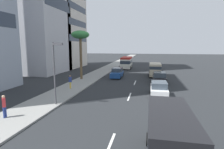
% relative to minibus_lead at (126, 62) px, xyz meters
% --- Properties ---
extents(ground_plane, '(198.00, 198.00, 0.00)m').
position_rel_minibus_lead_xyz_m(ground_plane, '(-9.61, -3.44, -1.57)').
color(ground_plane, '#26282B').
extents(sidewalk_right, '(162.00, 3.81, 0.15)m').
position_rel_minibus_lead_xyz_m(sidewalk_right, '(-9.61, 4.47, -1.49)').
color(sidewalk_right, gray).
rests_on(sidewalk_right, ground_plane).
extents(lane_stripe_near, '(3.20, 0.16, 0.01)m').
position_rel_minibus_lead_xyz_m(lane_stripe_near, '(-35.81, -3.44, -1.56)').
color(lane_stripe_near, silver).
rests_on(lane_stripe_near, ground_plane).
extents(lane_stripe_mid, '(3.20, 0.16, 0.01)m').
position_rel_minibus_lead_xyz_m(lane_stripe_mid, '(-25.33, -3.44, -1.56)').
color(lane_stripe_mid, silver).
rests_on(lane_stripe_mid, ground_plane).
extents(lane_stripe_far, '(3.20, 0.16, 0.01)m').
position_rel_minibus_lead_xyz_m(lane_stripe_far, '(-17.33, -3.44, -1.56)').
color(lane_stripe_far, silver).
rests_on(lane_stripe_far, ground_plane).
extents(minibus_lead, '(6.17, 2.41, 2.85)m').
position_rel_minibus_lead_xyz_m(minibus_lead, '(0.00, 0.00, 0.00)').
color(minibus_lead, silver).
rests_on(minibus_lead, ground_plane).
extents(van_second, '(4.75, 2.14, 2.40)m').
position_rel_minibus_lead_xyz_m(van_second, '(-10.61, -6.53, -0.19)').
color(van_second, beige).
rests_on(van_second, ground_plane).
extents(van_third, '(5.31, 2.10, 2.60)m').
position_rel_minibus_lead_xyz_m(van_third, '(-36.80, -6.48, -0.09)').
color(van_third, black).
rests_on(van_third, ground_plane).
extents(car_fourth, '(4.38, 1.89, 1.61)m').
position_rel_minibus_lead_xyz_m(car_fourth, '(-24.26, -6.61, -0.80)').
color(car_fourth, white).
rests_on(car_fourth, ground_plane).
extents(car_fifth, '(4.20, 1.93, 1.61)m').
position_rel_minibus_lead_xyz_m(car_fifth, '(-4.69, -7.00, -0.81)').
color(car_fifth, silver).
rests_on(car_fifth, ground_plane).
extents(car_sixth, '(4.33, 1.84, 1.71)m').
position_rel_minibus_lead_xyz_m(car_sixth, '(-13.30, 0.03, -0.76)').
color(car_sixth, '#1E478C').
rests_on(car_sixth, ground_plane).
extents(car_seventh, '(4.46, 1.94, 1.67)m').
position_rel_minibus_lead_xyz_m(car_seventh, '(-16.84, -7.03, -0.78)').
color(car_seventh, black).
rests_on(car_seventh, ground_plane).
extents(pedestrian_near_lamp, '(0.38, 0.38, 1.72)m').
position_rel_minibus_lead_xyz_m(pedestrian_near_lamp, '(-23.48, 4.33, -0.47)').
color(pedestrian_near_lamp, gold).
rests_on(pedestrian_near_lamp, sidewalk_right).
extents(pedestrian_mid_block, '(0.39, 0.37, 1.75)m').
position_rel_minibus_lead_xyz_m(pedestrian_mid_block, '(-33.59, 5.13, -0.45)').
color(pedestrian_mid_block, navy).
rests_on(pedestrian_mid_block, sidewalk_right).
extents(palm_tree, '(2.87, 2.87, 7.80)m').
position_rel_minibus_lead_xyz_m(palm_tree, '(-16.58, 5.45, 5.39)').
color(palm_tree, brown).
rests_on(palm_tree, sidewalk_right).
extents(street_lamp, '(0.24, 0.97, 5.69)m').
position_rel_minibus_lead_xyz_m(street_lamp, '(-29.83, 2.84, 2.18)').
color(street_lamp, '#4C4C51').
rests_on(street_lamp, sidewalk_right).
extents(office_tower_far, '(12.45, 13.31, 30.90)m').
position_rel_minibus_lead_xyz_m(office_tower_far, '(0.03, 18.88, 13.88)').
color(office_tower_far, silver).
rests_on(office_tower_far, ground_plane).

